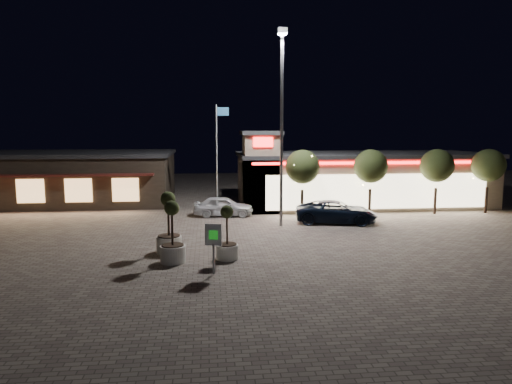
{
  "coord_description": "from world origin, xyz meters",
  "views": [
    {
      "loc": [
        -2.66,
        -20.68,
        6.15
      ],
      "look_at": [
        0.16,
        6.0,
        2.5
      ],
      "focal_mm": 32.0,
      "sensor_mm": 36.0,
      "label": 1
    }
  ],
  "objects": [
    {
      "name": "ground",
      "position": [
        0.0,
        0.0,
        0.0
      ],
      "size": [
        90.0,
        90.0,
        0.0
      ],
      "primitive_type": "plane",
      "color": "slate",
      "rests_on": "ground"
    },
    {
      "name": "retail_building",
      "position": [
        9.51,
        15.82,
        2.21
      ],
      "size": [
        20.4,
        8.4,
        6.1
      ],
      "color": "gray",
      "rests_on": "ground"
    },
    {
      "name": "restaurant_building",
      "position": [
        -14.0,
        19.97,
        2.16
      ],
      "size": [
        16.4,
        11.0,
        4.3
      ],
      "color": "#382D23",
      "rests_on": "ground"
    },
    {
      "name": "floodlight_pole",
      "position": [
        2.0,
        8.0,
        7.02
      ],
      "size": [
        0.6,
        0.4,
        12.38
      ],
      "color": "gray",
      "rests_on": "ground"
    },
    {
      "name": "flagpole",
      "position": [
        -1.9,
        13.0,
        4.74
      ],
      "size": [
        0.95,
        0.1,
        8.0
      ],
      "color": "white",
      "rests_on": "ground"
    },
    {
      "name": "string_tree_a",
      "position": [
        4.0,
        11.0,
        3.56
      ],
      "size": [
        2.42,
        2.42,
        4.79
      ],
      "color": "#332319",
      "rests_on": "ground"
    },
    {
      "name": "string_tree_b",
      "position": [
        9.0,
        11.0,
        3.56
      ],
      "size": [
        2.42,
        2.42,
        4.79
      ],
      "color": "#332319",
      "rests_on": "ground"
    },
    {
      "name": "string_tree_c",
      "position": [
        14.0,
        11.0,
        3.56
      ],
      "size": [
        2.42,
        2.42,
        4.79
      ],
      "color": "#332319",
      "rests_on": "ground"
    },
    {
      "name": "string_tree_d",
      "position": [
        18.0,
        11.0,
        3.56
      ],
      "size": [
        2.42,
        2.42,
        4.79
      ],
      "color": "#332319",
      "rests_on": "ground"
    },
    {
      "name": "pickup_truck",
      "position": [
        5.83,
        8.56,
        0.75
      ],
      "size": [
        5.79,
        3.58,
        1.5
      ],
      "primitive_type": "imported",
      "rotation": [
        0.0,
        0.0,
        1.35
      ],
      "color": "black",
      "rests_on": "ground"
    },
    {
      "name": "white_sedan",
      "position": [
        -1.6,
        11.76,
        0.73
      ],
      "size": [
        4.39,
        2.06,
        1.45
      ],
      "primitive_type": "imported",
      "rotation": [
        0.0,
        0.0,
        1.49
      ],
      "color": "silver",
      "rests_on": "ground"
    },
    {
      "name": "planter_left",
      "position": [
        -4.67,
        2.1,
        0.97
      ],
      "size": [
        1.27,
        1.27,
        3.13
      ],
      "color": "silver",
      "rests_on": "ground"
    },
    {
      "name": "planter_mid",
      "position": [
        -4.35,
        0.38,
        0.91
      ],
      "size": [
        1.19,
        1.19,
        2.93
      ],
      "color": "silver",
      "rests_on": "ground"
    },
    {
      "name": "planter_right",
      "position": [
        -1.8,
        0.65,
        0.81
      ],
      "size": [
        1.06,
        1.06,
        2.61
      ],
      "color": "silver",
      "rests_on": "ground"
    },
    {
      "name": "valet_sign",
      "position": [
        -2.48,
        -1.59,
        1.54
      ],
      "size": [
        0.71,
        0.26,
        2.2
      ],
      "color": "gray",
      "rests_on": "ground"
    }
  ]
}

